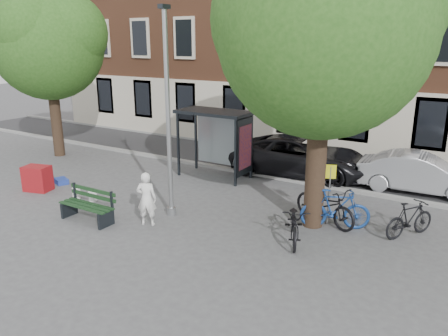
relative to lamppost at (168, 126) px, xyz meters
name	(u,v)px	position (x,y,z in m)	size (l,w,h in m)	color
ground	(172,214)	(0.00, 0.00, -2.78)	(90.00, 90.00, 0.00)	#4C4C4F
road	(271,163)	(0.00, 7.00, -2.78)	(40.00, 4.00, 0.01)	#28282B
curb_near	(249,173)	(0.00, 5.00, -2.72)	(40.00, 0.25, 0.12)	gray
curb_far	(289,152)	(0.00, 9.00, -2.72)	(40.00, 0.25, 0.12)	gray
building_row	(326,3)	(0.00, 13.00, 4.22)	(30.00, 8.00, 14.00)	brown
lamppost	(168,126)	(0.00, 0.00, 0.00)	(0.28, 0.35, 6.11)	#9EA0A3
tree_right	(324,22)	(4.01, 1.38, 2.83)	(5.76, 5.60, 8.20)	black
tree_left	(45,40)	(-8.99, 2.88, 2.43)	(5.18, 4.86, 7.40)	black
bus_shelter	(224,129)	(-0.61, 4.11, -0.87)	(2.85, 1.45, 2.62)	#1E2328
painter	(147,199)	(-0.12, -0.97, -1.99)	(0.58, 0.38, 1.59)	white
bench	(88,207)	(-1.81, -1.66, -2.35)	(1.83, 0.62, 0.94)	#1E2328
bike_a	(325,205)	(4.22, 1.84, -2.21)	(0.76, 2.19, 1.15)	black
bike_b	(335,209)	(4.60, 1.62, -2.19)	(0.55, 1.96, 1.18)	navy
bike_c	(295,223)	(3.95, 0.26, -2.26)	(0.69, 1.99, 1.04)	black
bike_d	(410,219)	(6.50, 2.16, -2.27)	(0.48, 1.70, 1.02)	black
car_dark	(300,156)	(1.76, 6.00, -2.01)	(2.55, 5.54, 1.54)	black
car_silver	(420,173)	(6.14, 6.26, -2.09)	(1.46, 4.19, 1.38)	#9EA0A6
red_stand	(37,178)	(-5.47, -0.71, -2.33)	(0.90, 0.60, 0.90)	maroon
blue_crate	(61,181)	(-5.42, 0.23, -2.68)	(0.55, 0.40, 0.20)	#21399B
bucket_a	(29,179)	(-6.41, -0.44, -2.60)	(0.28, 0.28, 0.36)	silver
bucket_b	(76,193)	(-3.67, -0.54, -2.60)	(0.28, 0.28, 0.36)	white
bucket_c	(93,196)	(-3.00, -0.43, -2.60)	(0.28, 0.28, 0.36)	white
notice_sign	(330,182)	(4.33, 1.81, -1.49)	(0.30, 0.14, 1.81)	#9EA0A3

